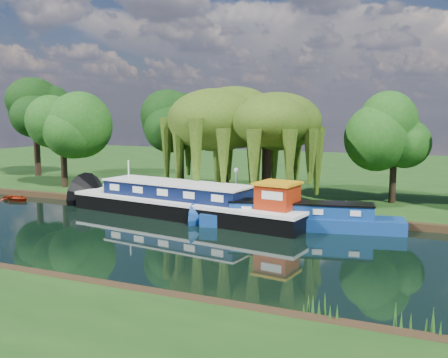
% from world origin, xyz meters
% --- Properties ---
extents(ground, '(120.00, 120.00, 0.00)m').
position_xyz_m(ground, '(0.00, 0.00, 0.00)').
color(ground, black).
extents(far_bank, '(120.00, 52.00, 0.45)m').
position_xyz_m(far_bank, '(0.00, 34.00, 0.23)').
color(far_bank, '#14340E').
rests_on(far_bank, ground).
extents(dutch_barge, '(18.17, 6.55, 3.75)m').
position_xyz_m(dutch_barge, '(-1.28, 6.23, 0.93)').
color(dutch_barge, black).
rests_on(dutch_barge, ground).
extents(narrowboat, '(12.48, 4.50, 1.80)m').
position_xyz_m(narrowboat, '(6.68, 5.78, 0.64)').
color(narrowboat, navy).
rests_on(narrowboat, ground).
extents(red_dinghy, '(2.96, 2.33, 0.55)m').
position_xyz_m(red_dinghy, '(-17.08, 6.21, 0.00)').
color(red_dinghy, maroon).
rests_on(red_dinghy, ground).
extents(willow_left, '(6.81, 6.81, 8.16)m').
position_xyz_m(willow_left, '(-1.35, 12.57, 6.38)').
color(willow_left, black).
rests_on(willow_left, far_bank).
extents(willow_right, '(5.97, 5.97, 7.28)m').
position_xyz_m(willow_right, '(2.65, 11.14, 5.76)').
color(willow_right, black).
rests_on(willow_right, far_bank).
extents(tree_far_left, '(5.06, 5.06, 8.15)m').
position_xyz_m(tree_far_left, '(-16.47, 11.25, 6.03)').
color(tree_far_left, black).
rests_on(tree_far_left, far_bank).
extents(tree_far_back, '(5.48, 5.48, 9.22)m').
position_xyz_m(tree_far_back, '(-24.80, 16.67, 6.88)').
color(tree_far_back, black).
rests_on(tree_far_back, far_bank).
extents(tree_far_mid, '(4.81, 4.81, 7.87)m').
position_xyz_m(tree_far_mid, '(-6.78, 15.27, 5.89)').
color(tree_far_mid, black).
rests_on(tree_far_mid, far_bank).
extents(tree_far_right, '(4.29, 4.29, 7.02)m').
position_xyz_m(tree_far_right, '(11.24, 14.76, 5.29)').
color(tree_far_right, black).
rests_on(tree_far_right, far_bank).
extents(lamppost, '(0.36, 0.36, 2.56)m').
position_xyz_m(lamppost, '(0.50, 10.50, 2.42)').
color(lamppost, silver).
rests_on(lamppost, far_bank).
extents(mooring_posts, '(19.16, 0.16, 1.00)m').
position_xyz_m(mooring_posts, '(-0.50, 8.40, 0.95)').
color(mooring_posts, silver).
rests_on(mooring_posts, far_bank).
extents(reeds_near, '(33.70, 1.50, 1.10)m').
position_xyz_m(reeds_near, '(6.87, -7.57, 0.55)').
color(reeds_near, '#184712').
rests_on(reeds_near, ground).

